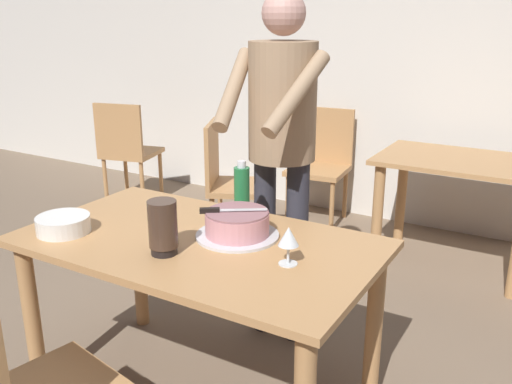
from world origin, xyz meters
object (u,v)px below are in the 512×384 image
object	(u,v)px
plate_stack	(63,224)
background_chair_2	(321,161)
wine_glass_near	(289,238)
background_chair_3	(127,148)
cake_on_platter	(237,225)
hurricane_lamp	(163,227)
person_cutting_cake	(281,134)
water_bottle	(242,190)
background_table	(457,183)
main_dining_table	(199,267)
background_chair_1	(230,179)
cake_knife	(219,210)

from	to	relation	value
plate_stack	background_chair_2	xyz separation A→B (m)	(0.04, 2.55, -0.29)
wine_glass_near	background_chair_3	size ratio (longest dim) A/B	0.16
cake_on_platter	hurricane_lamp	distance (m)	0.32
hurricane_lamp	person_cutting_cake	world-z (taller)	person_cutting_cake
water_bottle	person_cutting_cake	bearing A→B (deg)	80.62
water_bottle	background_chair_3	world-z (taller)	water_bottle
background_table	main_dining_table	bearing A→B (deg)	-108.15
hurricane_lamp	background_chair_1	distance (m)	1.92
plate_stack	cake_on_platter	bearing A→B (deg)	26.36
wine_glass_near	water_bottle	distance (m)	0.56
background_table	background_chair_2	distance (m)	1.19
cake_knife	person_cutting_cake	xyz separation A→B (m)	(-0.02, 0.56, 0.21)
main_dining_table	background_chair_3	distance (m)	2.85
cake_knife	background_chair_1	world-z (taller)	background_chair_1
background_table	background_chair_3	xyz separation A→B (m)	(-2.78, -0.07, -0.09)
hurricane_lamp	person_cutting_cake	distance (m)	0.83
wine_glass_near	background_chair_3	bearing A→B (deg)	143.50
background_table	cake_on_platter	bearing A→B (deg)	-105.63
cake_on_platter	background_chair_3	xyz separation A→B (m)	(-2.27, 1.77, -0.31)
cake_on_platter	background_chair_3	size ratio (longest dim) A/B	0.38
plate_stack	water_bottle	size ratio (longest dim) A/B	0.88
cake_on_platter	wine_glass_near	size ratio (longest dim) A/B	2.36
background_chair_3	hurricane_lamp	bearing A→B (deg)	-44.08
person_cutting_cake	background_table	bearing A→B (deg)	65.86
hurricane_lamp	background_chair_3	world-z (taller)	hurricane_lamp
plate_stack	background_chair_3	world-z (taller)	background_chair_3
plate_stack	background_table	xyz separation A→B (m)	(1.17, 2.16, -0.21)
hurricane_lamp	person_cutting_cake	xyz separation A→B (m)	(0.07, 0.80, 0.22)
main_dining_table	wine_glass_near	world-z (taller)	wine_glass_near
wine_glass_near	hurricane_lamp	world-z (taller)	hurricane_lamp
water_bottle	background_chair_2	world-z (taller)	water_bottle
cake_knife	background_chair_3	size ratio (longest dim) A/B	0.26
main_dining_table	hurricane_lamp	xyz separation A→B (m)	(-0.03, -0.18, 0.23)
main_dining_table	background_chair_3	xyz separation A→B (m)	(-2.15, 1.88, -0.14)
background_chair_1	main_dining_table	bearing A→B (deg)	-61.26
cake_knife	hurricane_lamp	bearing A→B (deg)	-110.67
main_dining_table	person_cutting_cake	world-z (taller)	person_cutting_cake
wine_glass_near	background_table	bearing A→B (deg)	83.67
main_dining_table	wine_glass_near	bearing A→B (deg)	-3.02
water_bottle	wine_glass_near	bearing A→B (deg)	-40.65
wine_glass_near	person_cutting_cake	distance (m)	0.78
cake_on_platter	background_chair_2	bearing A→B (deg)	105.27
water_bottle	plate_stack	bearing A→B (deg)	-133.31
cake_knife	water_bottle	xyz separation A→B (m)	(-0.07, 0.27, -0.00)
cake_on_platter	wine_glass_near	distance (m)	0.33
water_bottle	background_chair_3	bearing A→B (deg)	144.38
background_chair_1	hurricane_lamp	bearing A→B (deg)	-64.55
wine_glass_near	background_chair_2	xyz separation A→B (m)	(-0.91, 2.36, -0.36)
person_cutting_cake	background_chair_1	world-z (taller)	person_cutting_cake
main_dining_table	water_bottle	xyz separation A→B (m)	(-0.00, 0.34, 0.24)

